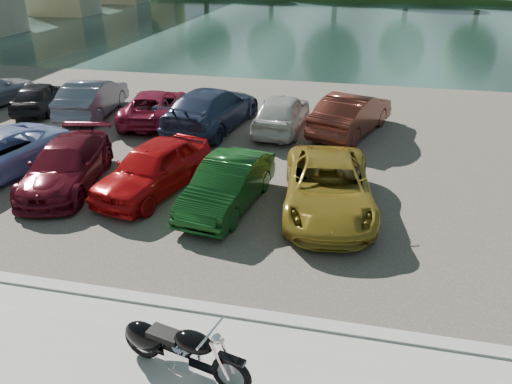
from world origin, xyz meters
TOP-DOWN VIEW (x-y plane):
  - kerb at (0.00, 2.00)m, footprint 60.00×0.30m
  - parking_lot at (0.00, 11.00)m, footprint 60.00×18.00m
  - river at (0.00, 40.00)m, footprint 120.00×40.00m
  - motorcycle at (-0.47, 0.48)m, footprint 2.29×0.91m
  - car_3 at (-5.94, 6.39)m, footprint 2.56×4.56m
  - car_4 at (-3.40, 6.61)m, footprint 2.53×4.34m
  - car_5 at (-1.16, 6.16)m, footprint 1.85×3.99m
  - car_6 at (1.39, 6.53)m, footprint 2.79×5.01m
  - car_8 at (-10.96, 12.61)m, footprint 2.25×3.82m
  - car_9 at (-8.57, 12.61)m, footprint 2.08×4.52m
  - car_10 at (-5.83, 12.40)m, footprint 2.75×4.67m
  - car_11 at (-3.41, 12.04)m, footprint 2.85×5.50m
  - car_12 at (-0.84, 12.43)m, footprint 1.76×4.08m
  - car_13 at (1.67, 12.68)m, footprint 2.93×4.69m

SIDE VIEW (x-z plane):
  - river at x=0.00m, z-range 0.00..0.00m
  - parking_lot at x=0.00m, z-range 0.00..0.04m
  - kerb at x=0.00m, z-range 0.00..0.14m
  - motorcycle at x=-0.47m, z-range 0.04..1.09m
  - car_8 at x=-10.96m, z-range 0.04..1.26m
  - car_10 at x=-5.83m, z-range 0.04..1.26m
  - car_3 at x=-5.94m, z-range 0.04..1.29m
  - car_5 at x=-1.16m, z-range 0.04..1.31m
  - car_6 at x=1.39m, z-range 0.04..1.36m
  - car_12 at x=-0.84m, z-range 0.04..1.41m
  - car_4 at x=-3.40m, z-range 0.04..1.43m
  - car_9 at x=-8.57m, z-range 0.04..1.47m
  - car_13 at x=1.67m, z-range 0.04..1.50m
  - car_11 at x=-3.41m, z-range 0.04..1.56m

